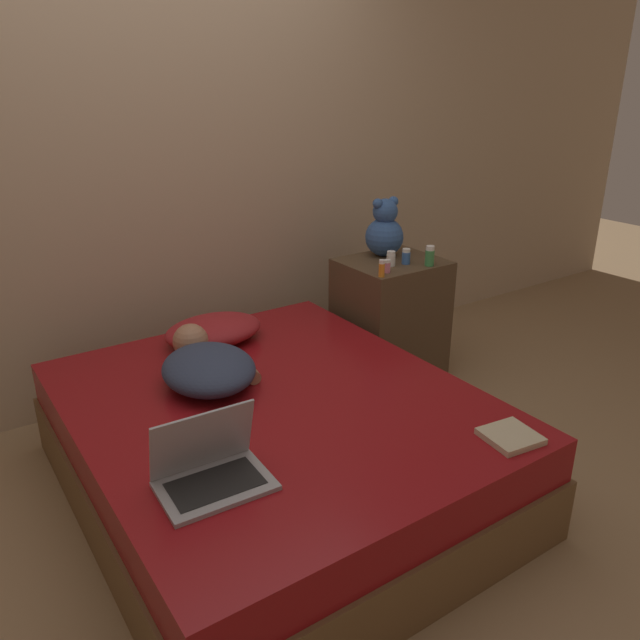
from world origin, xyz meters
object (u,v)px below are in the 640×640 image
pillow (214,330)px  bottle_blue (406,256)px  bottle_pink (387,266)px  laptop (211,468)px  person_lying (207,365)px  book (510,436)px  bottle_orange (382,269)px  bottle_green (430,256)px  bottle_white (391,259)px  teddy_bear (385,231)px

pillow → bottle_blue: bearing=-9.3°
bottle_pink → laptop: bearing=-150.2°
pillow → bottle_blue: 1.11m
person_lying → book: bearing=-46.6°
bottle_orange → bottle_blue: (0.25, 0.10, -0.00)m
pillow → bottle_green: bearing=-13.2°
laptop → bottle_green: size_ratio=3.32×
person_lying → bottle_orange: (1.01, 0.08, 0.23)m
bottle_green → bottle_white: (-0.17, 0.11, -0.01)m
teddy_bear → bottle_white: teddy_bear is taller
bottle_green → bottle_pink: bearing=173.2°
bottle_orange → laptop: bearing=-150.3°
laptop → bottle_orange: size_ratio=4.08×
teddy_bear → book: 1.57m
pillow → bottle_orange: bearing=-18.9°
bottle_orange → bottle_white: 0.20m
teddy_bear → bottle_orange: 0.41m
person_lying → bottle_orange: size_ratio=7.20×
person_lying → book: 1.25m
person_lying → laptop: bearing=-104.7°
pillow → laptop: size_ratio=1.33×
bottle_pink → bottle_blue: bearing=18.9°
teddy_bear → bottle_blue: teddy_bear is taller
pillow → laptop: laptop is taller
book → person_lying: bearing=124.3°
bottle_white → book: size_ratio=0.39×
bottle_blue → book: bearing=-114.8°
person_lying → bottle_blue: bearing=17.5°
bottle_blue → bottle_pink: (-0.19, -0.06, -0.01)m
bottle_blue → bottle_orange: bearing=-157.9°
pillow → laptop: bearing=-115.7°
person_lying → bottle_white: (1.18, 0.20, 0.23)m
bottle_orange → bottle_pink: size_ratio=1.29×
pillow → bottle_green: 1.21m
book → laptop: bearing=159.7°
laptop → bottle_orange: (1.30, 0.75, 0.25)m
pillow → person_lying: 0.41m
bottle_pink → book: 1.25m
pillow → bottle_white: 1.02m
bottle_green → book: size_ratio=0.54×
laptop → bottle_white: 1.72m
bottle_pink → person_lying: bearing=-173.5°
book → teddy_bear: bearing=68.1°
laptop → teddy_bear: teddy_bear is taller
pillow → bottle_blue: (1.07, -0.17, 0.24)m
person_lying → bottle_pink: (1.08, 0.12, 0.22)m
bottle_green → bottle_pink: 0.27m
bottle_blue → bottle_green: bottle_green is taller
bottle_orange → bottle_green: bottle_green is taller
laptop → book: (1.00, -0.37, -0.04)m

